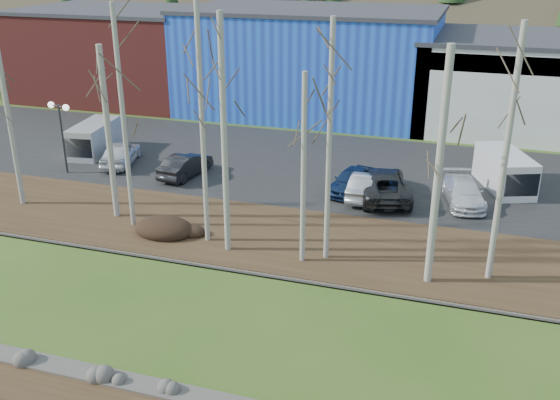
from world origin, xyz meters
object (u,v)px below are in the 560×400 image
(street_lamp, at_px, (60,118))
(car_2, at_px, (351,181))
(car_1, at_px, (185,165))
(van_grey, at_px, (93,139))
(car_0, at_px, (120,153))
(car_5, at_px, (463,192))
(van_white, at_px, (506,172))
(car_3, at_px, (366,185))
(car_4, at_px, (383,184))

(street_lamp, xyz_separation_m, car_2, (17.04, 2.04, -2.69))
(car_1, height_order, van_grey, van_grey)
(car_0, height_order, car_5, car_0)
(street_lamp, bearing_deg, van_white, 25.28)
(car_0, bearing_deg, street_lamp, 30.68)
(car_3, height_order, van_grey, van_grey)
(car_2, xyz_separation_m, car_3, (0.92, -0.49, 0.02))
(street_lamp, bearing_deg, car_4, 19.23)
(car_4, relative_size, car_5, 1.25)
(car_2, height_order, car_5, car_2)
(van_grey, bearing_deg, car_1, -22.85)
(street_lamp, bearing_deg, car_5, 19.32)
(car_0, xyz_separation_m, car_5, (20.72, -0.12, -0.09))
(car_1, relative_size, car_3, 0.97)
(car_1, bearing_deg, car_3, -172.98)
(car_5, distance_m, van_grey, 23.60)
(van_white, bearing_deg, car_0, 165.64)
(car_4, distance_m, van_grey, 19.43)
(van_white, height_order, van_grey, van_white)
(car_1, bearing_deg, van_white, -161.61)
(street_lamp, bearing_deg, van_grey, 111.62)
(car_0, height_order, car_1, car_0)
(street_lamp, height_order, car_5, street_lamp)
(van_white, bearing_deg, car_4, -173.62)
(car_5, bearing_deg, car_4, 173.01)
(car_3, bearing_deg, car_4, -163.16)
(car_4, distance_m, car_5, 4.24)
(car_3, bearing_deg, car_5, -171.48)
(car_2, xyz_separation_m, car_4, (1.78, -0.24, 0.10))
(street_lamp, relative_size, van_white, 0.85)
(car_2, distance_m, van_white, 8.71)
(car_2, xyz_separation_m, van_white, (8.13, 3.09, 0.34))
(car_3, distance_m, van_white, 8.06)
(car_3, height_order, car_5, car_3)
(car_2, relative_size, car_3, 0.94)
(street_lamp, distance_m, car_2, 17.37)
(car_5, bearing_deg, street_lamp, 172.60)
(car_0, bearing_deg, car_4, 163.11)
(van_white, bearing_deg, van_grey, 161.85)
(car_0, relative_size, car_4, 0.78)
(car_2, bearing_deg, car_4, 5.81)
(car_0, bearing_deg, van_white, 171.96)
(street_lamp, relative_size, car_2, 1.08)
(van_white, xyz_separation_m, van_grey, (-25.69, -1.40, -0.02))
(car_0, height_order, van_grey, van_grey)
(car_3, bearing_deg, street_lamp, 5.73)
(car_1, relative_size, van_grey, 0.86)
(car_5, xyz_separation_m, van_grey, (-23.55, 1.49, 0.35))
(van_white, bearing_deg, car_2, 179.52)
(car_4, bearing_deg, van_white, -168.28)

